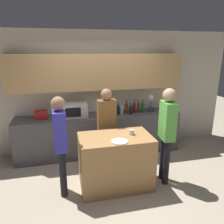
{
  "coord_description": "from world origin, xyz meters",
  "views": [
    {
      "loc": [
        -0.78,
        -3.14,
        2.3
      ],
      "look_at": [
        0.04,
        0.34,
        1.27
      ],
      "focal_mm": 35.0,
      "sensor_mm": 36.0,
      "label": 1
    }
  ],
  "objects_px": {
    "bottle_6": "(143,107)",
    "person_right": "(61,139)",
    "bottle_5": "(139,108)",
    "cup_0": "(132,132)",
    "microwave": "(75,110)",
    "plate_on_island": "(120,141)",
    "bottle_2": "(126,108)",
    "bottle_4": "(134,108)",
    "bottle_3": "(131,110)",
    "toaster": "(41,115)",
    "person_center": "(107,123)",
    "person_left": "(167,128)",
    "bottle_0": "(118,110)",
    "potted_plant": "(151,103)",
    "bottle_1": "(121,110)"
  },
  "relations": [
    {
      "from": "bottle_0",
      "to": "bottle_1",
      "type": "height_order",
      "value": "bottle_0"
    },
    {
      "from": "bottle_5",
      "to": "bottle_4",
      "type": "bearing_deg",
      "value": 170.7
    },
    {
      "from": "bottle_0",
      "to": "bottle_2",
      "type": "bearing_deg",
      "value": -0.23
    },
    {
      "from": "cup_0",
      "to": "potted_plant",
      "type": "bearing_deg",
      "value": 55.4
    },
    {
      "from": "bottle_2",
      "to": "plate_on_island",
      "type": "height_order",
      "value": "bottle_2"
    },
    {
      "from": "person_center",
      "to": "toaster",
      "type": "bearing_deg",
      "value": -30.61
    },
    {
      "from": "bottle_3",
      "to": "plate_on_island",
      "type": "xyz_separation_m",
      "value": [
        -0.64,
        -1.43,
        -0.08
      ]
    },
    {
      "from": "microwave",
      "to": "person_left",
      "type": "distance_m",
      "value": 2.0
    },
    {
      "from": "microwave",
      "to": "bottle_3",
      "type": "relative_size",
      "value": 2.05
    },
    {
      "from": "bottle_0",
      "to": "cup_0",
      "type": "relative_size",
      "value": 2.96
    },
    {
      "from": "plate_on_island",
      "to": "person_center",
      "type": "bearing_deg",
      "value": 91.98
    },
    {
      "from": "bottle_2",
      "to": "bottle_5",
      "type": "bearing_deg",
      "value": 7.47
    },
    {
      "from": "bottle_1",
      "to": "cup_0",
      "type": "bearing_deg",
      "value": -97.96
    },
    {
      "from": "microwave",
      "to": "bottle_5",
      "type": "xyz_separation_m",
      "value": [
        1.43,
        -0.0,
        -0.03
      ]
    },
    {
      "from": "person_left",
      "to": "person_right",
      "type": "distance_m",
      "value": 1.76
    },
    {
      "from": "plate_on_island",
      "to": "cup_0",
      "type": "height_order",
      "value": "cup_0"
    },
    {
      "from": "bottle_5",
      "to": "plate_on_island",
      "type": "bearing_deg",
      "value": -119.42
    },
    {
      "from": "bottle_5",
      "to": "cup_0",
      "type": "distance_m",
      "value": 1.4
    },
    {
      "from": "bottle_0",
      "to": "person_left",
      "type": "bearing_deg",
      "value": -69.21
    },
    {
      "from": "bottle_2",
      "to": "bottle_3",
      "type": "height_order",
      "value": "bottle_2"
    },
    {
      "from": "microwave",
      "to": "person_left",
      "type": "bearing_deg",
      "value": -43.69
    },
    {
      "from": "cup_0",
      "to": "microwave",
      "type": "bearing_deg",
      "value": 123.56
    },
    {
      "from": "bottle_0",
      "to": "microwave",
      "type": "bearing_deg",
      "value": 177.3
    },
    {
      "from": "toaster",
      "to": "bottle_5",
      "type": "xyz_separation_m",
      "value": [
        2.13,
        -0.01,
        0.02
      ]
    },
    {
      "from": "bottle_5",
      "to": "cup_0",
      "type": "relative_size",
      "value": 3.58
    },
    {
      "from": "bottle_2",
      "to": "person_left",
      "type": "bearing_deg",
      "value": -76.74
    },
    {
      "from": "toaster",
      "to": "bottle_6",
      "type": "xyz_separation_m",
      "value": [
        2.23,
        -0.01,
        0.02
      ]
    },
    {
      "from": "bottle_2",
      "to": "person_center",
      "type": "height_order",
      "value": "person_center"
    },
    {
      "from": "microwave",
      "to": "bottle_5",
      "type": "bearing_deg",
      "value": -0.2
    },
    {
      "from": "toaster",
      "to": "bottle_1",
      "type": "xyz_separation_m",
      "value": [
        1.72,
        -0.0,
        -0.0
      ]
    },
    {
      "from": "toaster",
      "to": "person_center",
      "type": "relative_size",
      "value": 0.16
    },
    {
      "from": "bottle_2",
      "to": "plate_on_island",
      "type": "distance_m",
      "value": 1.59
    },
    {
      "from": "microwave",
      "to": "potted_plant",
      "type": "distance_m",
      "value": 1.73
    },
    {
      "from": "bottle_5",
      "to": "person_center",
      "type": "relative_size",
      "value": 0.19
    },
    {
      "from": "cup_0",
      "to": "person_left",
      "type": "xyz_separation_m",
      "value": [
        0.59,
        -0.1,
        0.05
      ]
    },
    {
      "from": "microwave",
      "to": "cup_0",
      "type": "height_order",
      "value": "microwave"
    },
    {
      "from": "cup_0",
      "to": "person_right",
      "type": "bearing_deg",
      "value": -177.85
    },
    {
      "from": "bottle_3",
      "to": "person_center",
      "type": "relative_size",
      "value": 0.16
    },
    {
      "from": "bottle_6",
      "to": "person_right",
      "type": "xyz_separation_m",
      "value": [
        -1.85,
        -1.31,
        -0.05
      ]
    },
    {
      "from": "toaster",
      "to": "bottle_3",
      "type": "xyz_separation_m",
      "value": [
        1.91,
        -0.1,
        0.01
      ]
    },
    {
      "from": "microwave",
      "to": "person_left",
      "type": "height_order",
      "value": "person_left"
    },
    {
      "from": "person_left",
      "to": "person_center",
      "type": "xyz_separation_m",
      "value": [
        -0.9,
        0.69,
        -0.06
      ]
    },
    {
      "from": "bottle_2",
      "to": "person_center",
      "type": "distance_m",
      "value": 0.87
    },
    {
      "from": "microwave",
      "to": "person_center",
      "type": "distance_m",
      "value": 0.88
    },
    {
      "from": "toaster",
      "to": "person_left",
      "type": "relative_size",
      "value": 0.15
    },
    {
      "from": "bottle_2",
      "to": "plate_on_island",
      "type": "relative_size",
      "value": 1.24
    },
    {
      "from": "bottle_6",
      "to": "plate_on_island",
      "type": "xyz_separation_m",
      "value": [
        -0.96,
        -1.52,
        -0.09
      ]
    },
    {
      "from": "bottle_3",
      "to": "person_right",
      "type": "height_order",
      "value": "person_right"
    },
    {
      "from": "bottle_2",
      "to": "cup_0",
      "type": "xyz_separation_m",
      "value": [
        -0.28,
        -1.23,
        -0.07
      ]
    },
    {
      "from": "toaster",
      "to": "cup_0",
      "type": "relative_size",
      "value": 3.09
    }
  ]
}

